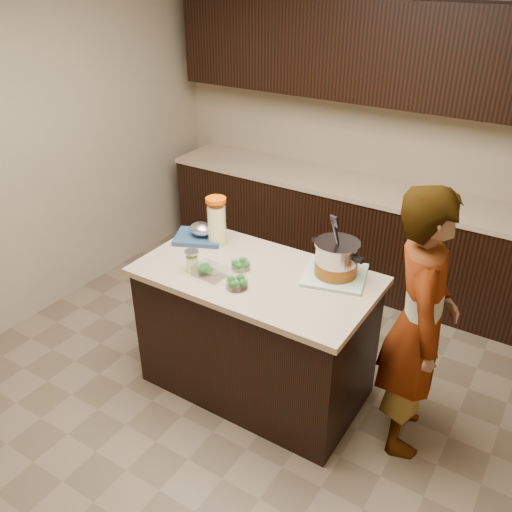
# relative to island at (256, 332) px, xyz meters

# --- Properties ---
(ground_plane) EXTENTS (4.00, 4.00, 0.00)m
(ground_plane) POSITION_rel_island_xyz_m (0.00, 0.00, -0.45)
(ground_plane) COLOR brown
(ground_plane) RESTS_ON ground
(room_shell) EXTENTS (4.04, 4.04, 2.72)m
(room_shell) POSITION_rel_island_xyz_m (0.00, 0.00, 1.26)
(room_shell) COLOR tan
(room_shell) RESTS_ON ground
(back_cabinets) EXTENTS (3.60, 0.63, 2.33)m
(back_cabinets) POSITION_rel_island_xyz_m (0.00, 1.74, 0.49)
(back_cabinets) COLOR black
(back_cabinets) RESTS_ON ground
(island) EXTENTS (1.46, 0.81, 0.90)m
(island) POSITION_rel_island_xyz_m (0.00, 0.00, 0.00)
(island) COLOR black
(island) RESTS_ON ground
(dish_towel) EXTENTS (0.44, 0.44, 0.02)m
(dish_towel) POSITION_rel_island_xyz_m (0.42, 0.22, 0.46)
(dish_towel) COLOR #608F61
(dish_towel) RESTS_ON island
(stock_pot) EXTENTS (0.37, 0.33, 0.38)m
(stock_pot) POSITION_rel_island_xyz_m (0.42, 0.22, 0.56)
(stock_pot) COLOR #B7B7BC
(stock_pot) RESTS_ON dish_towel
(lemonade_pitcher) EXTENTS (0.17, 0.17, 0.33)m
(lemonade_pitcher) POSITION_rel_island_xyz_m (-0.43, 0.19, 0.60)
(lemonade_pitcher) COLOR #F7F797
(lemonade_pitcher) RESTS_ON island
(mason_jar) EXTENTS (0.10, 0.10, 0.14)m
(mason_jar) POSITION_rel_island_xyz_m (-0.35, -0.18, 0.51)
(mason_jar) COLOR #F7F797
(mason_jar) RESTS_ON island
(broccoli_tub_left) EXTENTS (0.12, 0.12, 0.06)m
(broccoli_tub_left) POSITION_rel_island_xyz_m (-0.10, -0.01, 0.47)
(broccoli_tub_left) COLOR silver
(broccoli_tub_left) RESTS_ON island
(broccoli_tub_right) EXTENTS (0.16, 0.16, 0.06)m
(broccoli_tub_right) POSITION_rel_island_xyz_m (-0.01, -0.20, 0.48)
(broccoli_tub_right) COLOR silver
(broccoli_tub_right) RESTS_ON island
(broccoli_tub_rect) EXTENTS (0.19, 0.14, 0.07)m
(broccoli_tub_rect) POSITION_rel_island_xyz_m (-0.22, -0.18, 0.48)
(broccoli_tub_rect) COLOR silver
(broccoli_tub_rect) RESTS_ON island
(blue_tray) EXTENTS (0.39, 0.36, 0.12)m
(blue_tray) POSITION_rel_island_xyz_m (-0.56, 0.17, 0.49)
(blue_tray) COLOR navy
(blue_tray) RESTS_ON island
(person) EXTENTS (0.57, 0.70, 1.64)m
(person) POSITION_rel_island_xyz_m (0.98, 0.13, 0.37)
(person) COLOR gray
(person) RESTS_ON ground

